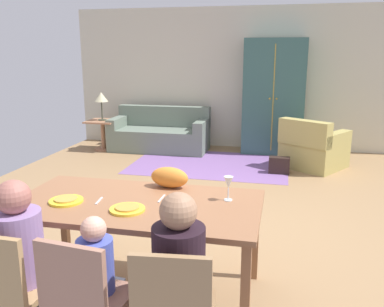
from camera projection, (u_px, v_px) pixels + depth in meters
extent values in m
cube|color=#98754E|center=(216.00, 203.00, 5.16)|extent=(6.80, 6.45, 0.02)
cube|color=beige|center=(244.00, 79.00, 7.94)|extent=(6.80, 0.10, 2.70)
cube|color=#95613F|center=(136.00, 204.00, 3.04)|extent=(1.84, 0.96, 0.04)
cube|color=#95613F|center=(4.00, 265.00, 2.91)|extent=(0.06, 0.06, 0.72)
cube|color=#95613F|center=(245.00, 296.00, 2.55)|extent=(0.06, 0.06, 0.72)
cube|color=#95613F|center=(64.00, 220.00, 3.71)|extent=(0.06, 0.06, 0.72)
cube|color=#95613F|center=(255.00, 238.00, 3.35)|extent=(0.06, 0.06, 0.72)
cylinder|color=yellow|center=(66.00, 201.00, 3.03)|extent=(0.25, 0.25, 0.02)
cylinder|color=gold|center=(66.00, 199.00, 3.02)|extent=(0.17, 0.17, 0.01)
cylinder|color=yellow|center=(127.00, 209.00, 2.86)|extent=(0.25, 0.25, 0.02)
cylinder|color=gold|center=(127.00, 207.00, 2.86)|extent=(0.17, 0.17, 0.01)
cylinder|color=silver|center=(228.00, 200.00, 3.06)|extent=(0.06, 0.06, 0.01)
cylinder|color=silver|center=(228.00, 194.00, 3.05)|extent=(0.01, 0.01, 0.09)
cone|color=silver|center=(228.00, 182.00, 3.03)|extent=(0.07, 0.07, 0.09)
cube|color=silver|center=(99.00, 201.00, 3.05)|extent=(0.03, 0.15, 0.01)
cube|color=silver|center=(162.00, 198.00, 3.09)|extent=(0.01, 0.17, 0.01)
cube|color=tan|center=(17.00, 289.00, 2.50)|extent=(0.43, 0.43, 0.04)
cube|color=tan|center=(14.00, 300.00, 2.77)|extent=(0.04, 0.04, 0.41)
cube|color=#3D4454|center=(34.00, 305.00, 2.68)|extent=(0.27, 0.35, 0.45)
cylinder|color=#9273AB|center=(19.00, 247.00, 2.50)|extent=(0.30, 0.30, 0.46)
sphere|color=#AA675A|center=(13.00, 197.00, 2.42)|extent=(0.21, 0.21, 0.21)
cube|color=#A8765F|center=(93.00, 299.00, 2.39)|extent=(0.46, 0.46, 0.04)
cube|color=#A8765F|center=(71.00, 281.00, 2.16)|extent=(0.42, 0.09, 0.42)
cylinder|color=#4957BF|center=(96.00, 266.00, 2.40)|extent=(0.22, 0.22, 0.33)
sphere|color=#EFAF95|center=(93.00, 229.00, 2.35)|extent=(0.15, 0.15, 0.15)
cube|color=#9F7951|center=(170.00, 294.00, 2.05)|extent=(0.42, 0.09, 0.42)
cylinder|color=black|center=(179.00, 265.00, 2.28)|extent=(0.30, 0.30, 0.46)
sphere|color=#A87B5B|center=(178.00, 211.00, 2.20)|extent=(0.21, 0.21, 0.21)
ellipsoid|color=orange|center=(169.00, 177.00, 3.34)|extent=(0.34, 0.19, 0.17)
cube|color=#7E5996|center=(210.00, 164.00, 6.94)|extent=(2.60, 1.80, 0.01)
cube|color=slate|center=(160.00, 140.00, 7.89)|extent=(1.85, 0.84, 0.42)
cube|color=slate|center=(164.00, 116.00, 8.12)|extent=(1.85, 0.20, 0.40)
cube|color=slate|center=(119.00, 122.00, 8.00)|extent=(0.18, 0.84, 0.20)
cube|color=slate|center=(202.00, 125.00, 7.64)|extent=(0.18, 0.84, 0.20)
cube|color=tan|center=(314.00, 155.00, 6.72)|extent=(1.17, 1.17, 0.42)
cube|color=tan|center=(305.00, 133.00, 6.39)|extent=(0.82, 0.63, 0.40)
cube|color=tan|center=(335.00, 139.00, 6.41)|extent=(0.61, 0.80, 0.20)
cube|color=tan|center=(297.00, 133.00, 6.88)|extent=(0.61, 0.80, 0.20)
cube|color=#335956|center=(274.00, 97.00, 7.51)|extent=(1.10, 0.56, 2.10)
cube|color=#B29232|center=(273.00, 99.00, 7.24)|extent=(0.02, 0.01, 1.89)
sphere|color=#B29232|center=(270.00, 99.00, 7.25)|extent=(0.04, 0.04, 0.04)
sphere|color=#B29232|center=(277.00, 99.00, 7.22)|extent=(0.04, 0.04, 0.04)
cube|color=#A97452|center=(102.00, 121.00, 7.85)|extent=(0.56, 0.56, 0.03)
cylinder|color=#A97452|center=(103.00, 136.00, 7.92)|extent=(0.08, 0.08, 0.55)
cylinder|color=#A97452|center=(104.00, 149.00, 7.98)|extent=(0.36, 0.36, 0.03)
cylinder|color=#454836|center=(102.00, 120.00, 7.84)|extent=(0.16, 0.16, 0.02)
cylinder|color=#454836|center=(102.00, 110.00, 7.80)|extent=(0.02, 0.02, 0.34)
cone|color=#C5BC93|center=(101.00, 97.00, 7.74)|extent=(0.26, 0.26, 0.18)
cube|color=black|center=(279.00, 165.00, 6.38)|extent=(0.32, 0.16, 0.26)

